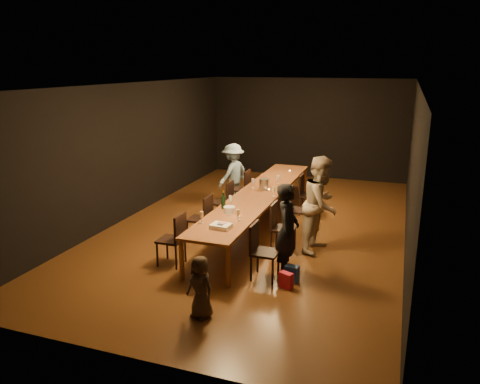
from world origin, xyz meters
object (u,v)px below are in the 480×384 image
(chair_right_1, at_px, (283,228))
(chair_left_1, at_px, (199,218))
(birthday_cake, at_px, (221,226))
(woman_birthday, at_px, (287,230))
(chair_right_3, at_px, (309,195))
(chair_left_2, at_px, (222,202))
(table, at_px, (259,195))
(chair_left_3, at_px, (240,189))
(woman_tan, at_px, (321,204))
(chair_right_0, at_px, (265,252))
(man_blue, at_px, (233,173))
(ice_bucket, at_px, (264,184))
(plate_stack, at_px, (229,210))
(child, at_px, (200,287))
(chair_left_0, at_px, (171,239))
(champagne_bottle, at_px, (223,199))
(chair_right_2, at_px, (298,210))

(chair_right_1, bearing_deg, chair_left_1, -90.00)
(birthday_cake, bearing_deg, woman_birthday, 14.46)
(chair_right_1, height_order, chair_right_3, same)
(chair_left_2, relative_size, birthday_cake, 2.68)
(table, relative_size, chair_left_3, 6.45)
(woman_tan, bearing_deg, chair_left_3, 59.44)
(table, bearing_deg, chair_right_0, -70.50)
(man_blue, relative_size, ice_bucket, 6.56)
(birthday_cake, xyz_separation_m, plate_stack, (-0.16, 0.83, 0.02))
(ice_bucket, bearing_deg, child, -85.28)
(chair_left_2, relative_size, chair_left_3, 1.00)
(woman_birthday, bearing_deg, chair_left_0, 90.89)
(woman_birthday, bearing_deg, champagne_bottle, 53.10)
(chair_right_1, bearing_deg, chair_left_3, -144.69)
(chair_left_2, height_order, plate_stack, chair_left_2)
(chair_left_1, bearing_deg, child, -155.52)
(table, distance_m, child, 3.87)
(chair_right_2, distance_m, chair_left_2, 1.70)
(chair_right_1, bearing_deg, man_blue, -143.72)
(chair_right_0, height_order, chair_left_2, same)
(chair_left_3, relative_size, plate_stack, 4.31)
(chair_left_2, distance_m, woman_tan, 2.52)
(champagne_bottle, bearing_deg, chair_left_3, 102.37)
(child, bearing_deg, man_blue, 126.46)
(chair_right_1, xyz_separation_m, plate_stack, (-0.95, -0.31, 0.35))
(chair_right_1, distance_m, chair_left_3, 2.94)
(birthday_cake, xyz_separation_m, champagne_bottle, (-0.37, 1.05, 0.14))
(man_blue, height_order, birthday_cake, man_blue)
(chair_left_1, bearing_deg, chair_right_2, -54.78)
(chair_right_3, xyz_separation_m, chair_left_2, (-1.70, -1.20, 0.00))
(chair_left_3, height_order, champagne_bottle, champagne_bottle)
(chair_left_2, bearing_deg, chair_right_0, -144.69)
(chair_right_1, distance_m, woman_birthday, 1.05)
(chair_left_0, relative_size, woman_birthday, 0.59)
(chair_right_0, relative_size, chair_left_3, 1.00)
(woman_birthday, xyz_separation_m, champagne_bottle, (-1.45, 0.86, 0.14))
(chair_right_0, height_order, woman_birthday, woman_birthday)
(chair_right_0, height_order, plate_stack, chair_right_0)
(table, xyz_separation_m, plate_stack, (-0.10, -1.51, 0.11))
(chair_right_1, bearing_deg, ice_bucket, -151.35)
(chair_right_0, bearing_deg, man_blue, -153.00)
(plate_stack, bearing_deg, chair_right_2, 57.76)
(chair_right_0, xyz_separation_m, woman_tan, (0.62, 1.51, 0.43))
(chair_left_0, relative_size, chair_left_3, 1.00)
(chair_left_2, distance_m, champagne_bottle, 1.47)
(chair_right_2, xyz_separation_m, ice_bucket, (-0.84, 0.34, 0.40))
(chair_left_3, bearing_deg, man_blue, 42.75)
(chair_left_1, bearing_deg, chair_left_2, 0.00)
(woman_tan, height_order, birthday_cake, woman_tan)
(chair_left_3, xyz_separation_m, birthday_cake, (0.91, -3.54, 0.32))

